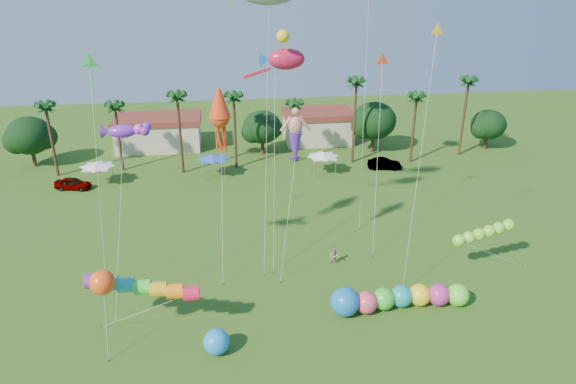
{
  "coord_description": "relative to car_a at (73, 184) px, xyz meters",
  "views": [
    {
      "loc": [
        -4.71,
        -25.17,
        24.29
      ],
      "look_at": [
        0.0,
        10.0,
        9.0
      ],
      "focal_mm": 32.0,
      "sensor_mm": 36.0,
      "label": 1
    }
  ],
  "objects": [
    {
      "name": "car_a",
      "position": [
        0.0,
        0.0,
        0.0
      ],
      "size": [
        4.52,
        2.55,
        1.45
      ],
      "primitive_type": "imported",
      "rotation": [
        0.0,
        0.0,
        1.36
      ],
      "color": "#4C4C54",
      "rests_on": "ground"
    },
    {
      "name": "car_b",
      "position": [
        39.45,
        1.67,
        0.0
      ],
      "size": [
        4.62,
        2.32,
        1.45
      ],
      "primitive_type": "imported",
      "rotation": [
        0.0,
        0.0,
        1.39
      ],
      "color": "#4C4C54",
      "rests_on": "ground"
    },
    {
      "name": "caterpillar_inflatable",
      "position": [
        30.83,
        -28.33,
        0.23
      ],
      "size": [
        11.17,
        2.54,
        2.28
      ],
      "rotation": [
        0.0,
        0.0,
        0.02
      ],
      "color": "#F94168",
      "rests_on": "ground"
    },
    {
      "name": "buildings_row",
      "position": [
        19.82,
        14.94,
        1.28
      ],
      "size": [
        35.0,
        7.0,
        4.0
      ],
      "color": "beige",
      "rests_on": "ground"
    },
    {
      "name": "ground",
      "position": [
        22.91,
        -35.06,
        -0.72
      ],
      "size": [
        160.0,
        160.0,
        0.0
      ],
      "primitive_type": "plane",
      "color": "#285116",
      "rests_on": "ground"
    },
    {
      "name": "blue_ball",
      "position": [
        17.07,
        -31.59,
        0.19
      ],
      "size": [
        1.83,
        1.83,
        1.83
      ],
      "primitive_type": "sphere",
      "color": "#198BE9",
      "rests_on": "ground"
    },
    {
      "name": "delta_kite_green",
      "position": [
        8.7,
        -19.89,
        17.18
      ],
      "size": [
        1.39,
        3.7,
        18.8
      ],
      "color": "#34DE4E",
      "rests_on": "ground"
    },
    {
      "name": "tree_line",
      "position": [
        26.48,
        8.94,
        3.55
      ],
      "size": [
        69.46,
        8.91,
        11.0
      ],
      "color": "#3A2819",
      "rests_on": "ground"
    },
    {
      "name": "rainbow_tube",
      "position": [
        13.5,
        -29.49,
        2.87
      ],
      "size": [
        9.0,
        3.06,
        4.14
      ],
      "color": "#EB1A44",
      "rests_on": "ground"
    },
    {
      "name": "orange_ball_kite",
      "position": [
        9.82,
        -30.02,
        4.61
      ],
      "size": [
        2.01,
        2.54,
        6.18
      ],
      "color": "#FF5214",
      "rests_on": "ground"
    },
    {
      "name": "delta_kite_red",
      "position": [
        32.5,
        -15.89,
        16.19
      ],
      "size": [
        1.82,
        4.84,
        17.8
      ],
      "color": "red",
      "rests_on": "ground"
    },
    {
      "name": "spectator_b",
      "position": [
        27.61,
        -21.19,
        0.08
      ],
      "size": [
        0.98,
        0.92,
        1.6
      ],
      "primitive_type": "imported",
      "rotation": [
        0.0,
        0.0,
        -0.53
      ],
      "color": "gray",
      "rests_on": "ground"
    },
    {
      "name": "delta_kite_yellow",
      "position": [
        34.05,
        -23.28,
        19.1
      ],
      "size": [
        2.54,
        3.47,
        20.88
      ],
      "color": "#FFAB1A",
      "rests_on": "ground"
    },
    {
      "name": "merman_kite",
      "position": [
        24.19,
        -20.04,
        10.83
      ],
      "size": [
        2.83,
        4.37,
        13.8
      ],
      "color": "tan",
      "rests_on": "ground"
    },
    {
      "name": "squid_kite",
      "position": [
        18.1,
        -18.77,
        12.48
      ],
      "size": [
        2.4,
        5.7,
        15.76
      ],
      "color": "red",
      "rests_on": "ground"
    },
    {
      "name": "tent_row",
      "position": [
        16.91,
        1.28,
        2.03
      ],
      "size": [
        31.0,
        4.0,
        0.6
      ],
      "color": "white",
      "rests_on": "ground"
    },
    {
      "name": "lobster_kite",
      "position": [
        10.95,
        -22.6,
        12.77
      ],
      "size": [
        4.01,
        6.23,
        14.2
      ],
      "color": "purple",
      "rests_on": "ground"
    },
    {
      "name": "fish_kite",
      "position": [
        23.99,
        -16.0,
        16.68
      ],
      "size": [
        4.84,
        6.94,
        18.41
      ],
      "color": "red",
      "rests_on": "ground"
    },
    {
      "name": "green_worm",
      "position": [
        37.82,
        -23.9,
        2.39
      ],
      "size": [
        9.38,
        3.26,
        3.76
      ],
      "color": "#7EE332",
      "rests_on": "ground"
    }
  ]
}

